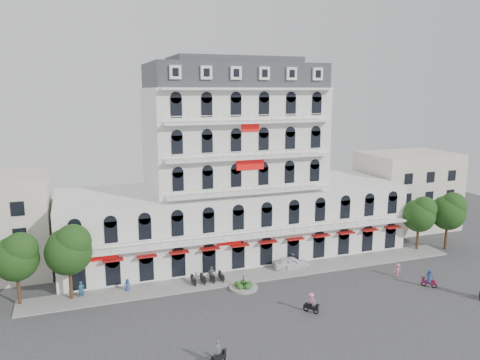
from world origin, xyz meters
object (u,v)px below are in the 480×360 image
object	(u,v)px
rider_west	(218,354)
rider_center	(311,302)
parked_car	(292,263)
rider_east	(429,278)

from	to	relation	value
rider_west	rider_center	xyz separation A→B (m)	(11.30, 5.46, 0.16)
parked_car	rider_east	distance (m)	15.79
rider_west	rider_east	bearing A→B (deg)	-13.11
parked_car	rider_east	bearing A→B (deg)	-120.89
parked_car	rider_west	size ratio (longest dim) A/B	2.16
rider_east	parked_car	bearing A→B (deg)	10.32
parked_car	rider_west	xyz separation A→B (m)	(-14.57, -16.54, 0.16)
parked_car	rider_east	xyz separation A→B (m)	(12.12, -10.11, 0.30)
rider_east	rider_center	xyz separation A→B (m)	(-15.39, -0.97, 0.02)
rider_east	rider_center	distance (m)	15.42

